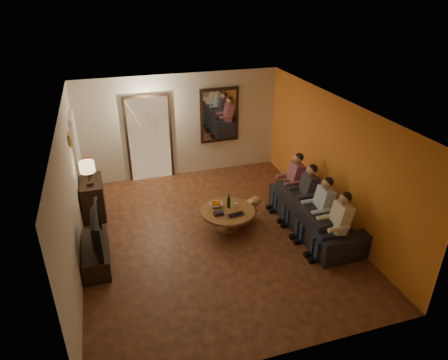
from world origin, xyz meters
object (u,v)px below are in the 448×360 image
object	(u,v)px
dresser	(93,198)
tv	(92,230)
tv_stand	(96,255)
table_lamp	(88,174)
dog	(246,209)
person_d	(292,184)
person_b	(319,211)
laptop	(237,216)
person_c	(305,196)
bowl	(216,205)
coffee_table	(228,220)
person_a	(336,228)
wine_bottle	(229,201)
sofa	(315,213)

from	to	relation	value
dresser	tv	xyz separation A→B (m)	(0.00, -1.78, 0.32)
tv_stand	table_lamp	bearing A→B (deg)	90.00
tv	dog	size ratio (longest dim) A/B	2.02
tv	person_d	distance (m)	4.25
person_b	tv_stand	bearing A→B (deg)	174.28
person_b	laptop	world-z (taller)	person_b
person_c	person_d	xyz separation A→B (m)	(0.00, 0.60, 0.00)
bowl	dog	bearing A→B (deg)	-0.48
dresser	dog	xyz separation A→B (m)	(3.04, -1.20, -0.12)
coffee_table	person_a	bearing A→B (deg)	-40.92
tv_stand	person_a	size ratio (longest dim) A/B	0.99
person_d	wine_bottle	xyz separation A→B (m)	(-1.55, -0.32, 0.01)
table_lamp	person_d	bearing A→B (deg)	-10.58
tv	dog	world-z (taller)	tv
person_d	coffee_table	size ratio (longest dim) A/B	1.09
dresser	person_c	world-z (taller)	person_c
tv_stand	person_d	xyz separation A→B (m)	(4.17, 0.78, 0.40)
tv	sofa	xyz separation A→B (m)	(4.27, -0.12, -0.37)
dresser	table_lamp	bearing A→B (deg)	-90.00
wine_bottle	laptop	distance (m)	0.41
person_a	bowl	bearing A→B (deg)	137.92
sofa	person_a	xyz separation A→B (m)	(-0.10, -0.90, 0.24)
dresser	wine_bottle	bearing A→B (deg)	-26.61
dog	person_d	bearing A→B (deg)	15.01
bowl	person_b	bearing A→B (deg)	-29.47
person_b	person_d	distance (m)	1.20
table_lamp	tv	world-z (taller)	table_lamp
person_c	bowl	xyz separation A→B (m)	(-1.78, 0.40, -0.12)
table_lamp	tv_stand	world-z (taller)	table_lamp
coffee_table	person_b	bearing A→B (deg)	-26.15
tv_stand	sofa	xyz separation A→B (m)	(4.27, -0.12, 0.16)
person_c	laptop	world-z (taller)	person_c
table_lamp	bowl	bearing A→B (deg)	-22.15
person_c	wine_bottle	xyz separation A→B (m)	(-1.55, 0.28, 0.01)
person_b	person_c	distance (m)	0.60
bowl	tv_stand	bearing A→B (deg)	-166.27
table_lamp	wine_bottle	size ratio (longest dim) A/B	1.74
tv	coffee_table	size ratio (longest dim) A/B	1.03
sofa	dog	size ratio (longest dim) A/B	4.38
person_d	person_b	bearing A→B (deg)	-90.00
table_lamp	wine_bottle	distance (m)	2.89
dog	coffee_table	size ratio (longest dim) A/B	0.51
person_c	dog	distance (m)	1.24
table_lamp	person_c	size ratio (longest dim) A/B	0.45
person_c	wine_bottle	bearing A→B (deg)	169.60
dresser	person_b	xyz separation A→B (m)	(4.17, -2.20, 0.20)
person_c	dresser	bearing A→B (deg)	159.03
person_b	person_d	bearing A→B (deg)	90.00
person_a	person_b	distance (m)	0.60
sofa	coffee_table	distance (m)	1.77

